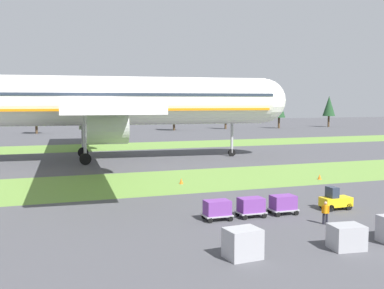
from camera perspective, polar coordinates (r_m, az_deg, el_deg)
The scene contains 13 objects.
grass_strip_near at distance 57.07m, azimuth 4.50°, elevation -4.01°, with size 320.00×15.59×0.01m, color olive.
grass_strip_far at distance 97.77m, azimuth -5.90°, elevation -0.14°, with size 320.00×15.59×0.01m, color olive.
airliner at distance 73.93m, azimuth -10.99°, elevation 5.25°, with size 61.86×76.63×25.87m.
baggage_tug at distance 42.02m, azimuth 16.95°, elevation -6.46°, with size 2.61×1.32×1.97m.
cargo_dolly_lead at distance 39.29m, azimuth 10.98°, elevation -6.98°, with size 2.21×1.52×1.55m.
cargo_dolly_second at distance 37.94m, azimuth 7.16°, elevation -7.37°, with size 2.21×1.52×1.55m.
cargo_dolly_third at distance 36.77m, azimuth 3.07°, elevation -7.74°, with size 2.21×1.52×1.55m.
ground_crew_marshaller at distance 36.86m, azimuth 15.85°, elevation -7.86°, with size 0.45×0.40×1.74m.
uld_container_0 at distance 28.33m, azimuth 6.14°, elevation -11.82°, with size 2.00×1.60×1.77m, color #A3A3A8.
uld_container_1 at distance 31.36m, azimuth 18.22°, elevation -10.60°, with size 2.00×1.60×1.53m, color #A3A3A8.
taxiway_marker_0 at distance 52.55m, azimuth -1.31°, elevation -4.45°, with size 0.44×0.44×0.63m, color orange.
taxiway_marker_1 at distance 57.49m, azimuth 15.20°, elevation -3.80°, with size 0.44×0.44×0.62m, color orange.
distant_tree_line at distance 144.26m, azimuth -8.65°, elevation 4.44°, with size 162.79×7.83×12.01m.
Camera 1 is at (-23.10, -21.84, 9.20)m, focal length 44.02 mm.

